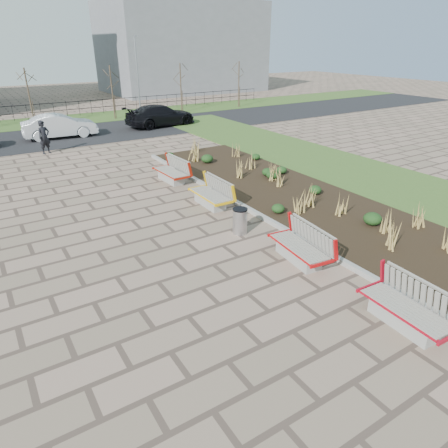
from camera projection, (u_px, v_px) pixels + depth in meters
ground at (239, 324)px, 8.83m from camera, size 120.00×120.00×0.00m
planting_bed at (299, 199)px, 15.68m from camera, size 4.50×18.00×0.10m
planting_curb at (251, 210)px, 14.54m from camera, size 0.16×18.00×0.15m
grass_verge_near at (378, 179)px, 18.01m from camera, size 5.00×38.00×0.04m
grass_verge_far at (32, 123)px, 30.32m from camera, size 80.00×5.00×0.04m
road at (47, 138)px, 25.72m from camera, size 80.00×7.00×0.02m
bench_a at (406, 307)px, 8.57m from camera, size 1.00×2.14×1.00m
bench_b at (299, 245)px, 11.18m from camera, size 1.12×2.18×1.00m
bench_c at (210, 193)px, 14.97m from camera, size 0.92×2.11×1.00m
bench_d at (170, 171)px, 17.60m from camera, size 1.01×2.14×1.00m
litter_bin at (240, 221)px, 12.83m from camera, size 0.47×0.47×0.84m
pedestrian at (44, 137)px, 21.85m from camera, size 0.77×0.65×1.81m
car_silver at (60, 126)px, 25.51m from camera, size 4.61×1.87×1.49m
car_black at (161, 115)px, 29.08m from camera, size 5.42×2.70×1.51m
tree_c at (30, 98)px, 28.33m from camera, size 1.40×1.40×4.00m
tree_d at (112, 93)px, 31.25m from camera, size 1.40×1.40×4.00m
tree_e at (181, 88)px, 34.16m from camera, size 1.40×1.40×4.00m
tree_f at (239, 84)px, 37.08m from camera, size 1.40×1.40×4.00m
lamp_east at (138, 78)px, 31.42m from camera, size 0.24×0.60×6.00m
railing_fence at (27, 112)px, 31.22m from camera, size 44.00×0.10×1.20m
building_grey at (181, 48)px, 48.72m from camera, size 18.00×12.00×10.00m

